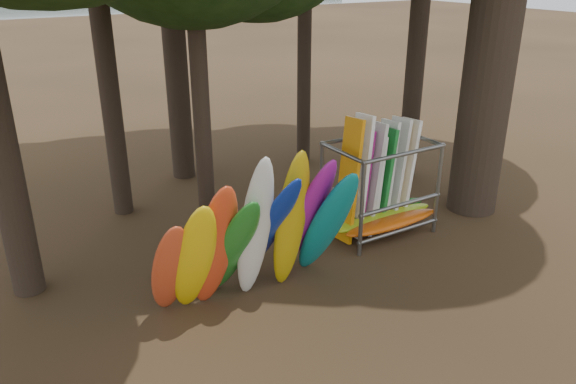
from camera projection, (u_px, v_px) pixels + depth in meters
ground at (340, 276)px, 11.42m from camera, size 120.00×120.00×0.00m
lake at (0, 20)px, 58.68m from camera, size 160.00×160.00×0.00m
kayak_row at (257, 238)px, 10.07m from camera, size 3.83×2.26×3.23m
storage_rack at (378, 190)px, 12.98m from camera, size 3.12×1.54×2.85m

